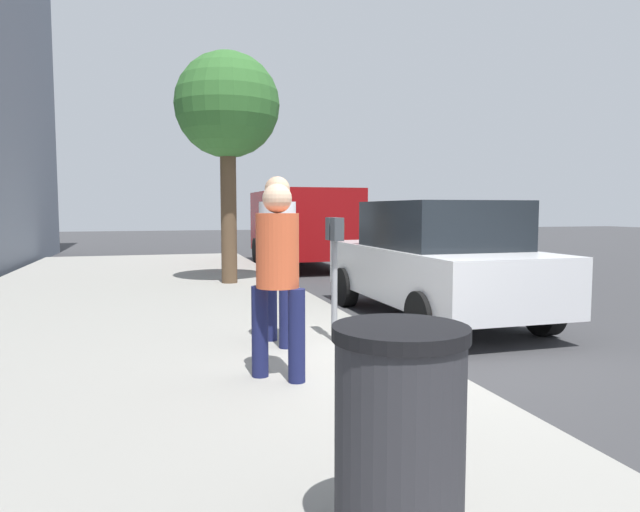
{
  "coord_description": "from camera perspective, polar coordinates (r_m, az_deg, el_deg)",
  "views": [
    {
      "loc": [
        -5.43,
        2.62,
        1.65
      ],
      "look_at": [
        1.25,
        0.69,
        1.08
      ],
      "focal_mm": 31.75,
      "sensor_mm": 36.0,
      "label": 1
    }
  ],
  "objects": [
    {
      "name": "parked_sedan_near",
      "position": [
        8.59,
        11.47,
        -0.42
      ],
      "size": [
        4.41,
        2.0,
        1.77
      ],
      "color": "silver",
      "rests_on": "ground_plane"
    },
    {
      "name": "pedestrian_bystander",
      "position": [
        4.95,
        -4.3,
        -1.0
      ],
      "size": [
        0.4,
        0.43,
        1.72
      ],
      "rotation": [
        0.0,
        0.0,
        -0.74
      ],
      "color": "#191E4C",
      "rests_on": "sidewalk_slab"
    },
    {
      "name": "parked_van_far",
      "position": [
        16.19,
        -1.9,
        3.33
      ],
      "size": [
        5.23,
        2.19,
        2.18
      ],
      "color": "maroon",
      "rests_on": "ground_plane"
    },
    {
      "name": "sidewalk_slab",
      "position": [
        5.67,
        -19.72,
        -11.71
      ],
      "size": [
        28.0,
        6.0,
        0.15
      ],
      "primitive_type": "cube",
      "color": "gray",
      "rests_on": "ground_plane"
    },
    {
      "name": "street_tree",
      "position": [
        11.83,
        -9.32,
        14.47
      ],
      "size": [
        2.09,
        2.09,
        4.63
      ],
      "color": "brown",
      "rests_on": "sidewalk_slab"
    },
    {
      "name": "ground_plane",
      "position": [
        6.25,
        9.46,
        -10.67
      ],
      "size": [
        80.0,
        80.0,
        0.0
      ],
      "primitive_type": "plane",
      "color": "#38383A",
      "rests_on": "ground"
    },
    {
      "name": "pedestrian_at_meter",
      "position": [
        6.25,
        -4.29,
        1.15
      ],
      "size": [
        0.55,
        0.41,
        1.86
      ],
      "rotation": [
        0.0,
        0.0,
        -1.34
      ],
      "color": "#191E4C",
      "rests_on": "sidewalk_slab"
    },
    {
      "name": "trash_bin",
      "position": [
        2.58,
        7.98,
        -17.97
      ],
      "size": [
        0.59,
        0.59,
        1.01
      ],
      "color": "#2D2D33",
      "rests_on": "sidewalk_slab"
    },
    {
      "name": "parking_meter",
      "position": [
        6.41,
        1.47,
        0.37
      ],
      "size": [
        0.36,
        0.12,
        1.41
      ],
      "color": "gray",
      "rests_on": "sidewalk_slab"
    }
  ]
}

